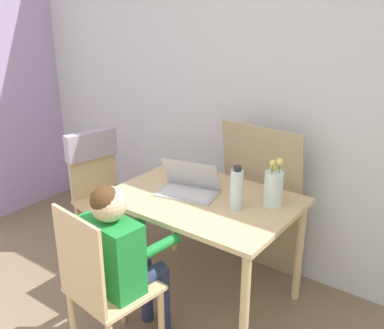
{
  "coord_description": "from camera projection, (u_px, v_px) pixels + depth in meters",
  "views": [
    {
      "loc": [
        1.29,
        -0.42,
        1.87
      ],
      "look_at": [
        -0.23,
        1.63,
        0.89
      ],
      "focal_mm": 42.0,
      "sensor_mm": 36.0,
      "label": 1
    }
  ],
  "objects": [
    {
      "name": "wall_back",
      "position": [
        274.0,
        95.0,
        2.92
      ],
      "size": [
        6.4,
        0.05,
        2.5
      ],
      "color": "silver",
      "rests_on": "ground_plane"
    },
    {
      "name": "dining_table",
      "position": [
        203.0,
        211.0,
        2.75
      ],
      "size": [
        1.1,
        0.78,
        0.71
      ],
      "color": "#D6B784",
      "rests_on": "ground_plane"
    },
    {
      "name": "chair_occupied",
      "position": [
        103.0,
        287.0,
        2.3
      ],
      "size": [
        0.45,
        0.45,
        0.91
      ],
      "rotation": [
        0.0,
        0.0,
        3.02
      ],
      "color": "#D6B784",
      "rests_on": "ground_plane"
    },
    {
      "name": "chair_spare",
      "position": [
        98.0,
        174.0,
        3.33
      ],
      "size": [
        0.51,
        0.49,
        0.92
      ],
      "rotation": [
        0.0,
        0.0,
        1.32
      ],
      "color": "#D6B784",
      "rests_on": "ground_plane"
    },
    {
      "name": "person_seated",
      "position": [
        120.0,
        250.0,
        2.32
      ],
      "size": [
        0.39,
        0.46,
        1.01
      ],
      "rotation": [
        0.0,
        0.0,
        3.02
      ],
      "color": "#1E8438",
      "rests_on": "ground_plane"
    },
    {
      "name": "laptop",
      "position": [
        189.0,
        185.0,
        2.76
      ],
      "size": [
        0.4,
        0.3,
        0.21
      ],
      "rotation": [
        0.0,
        0.0,
        0.22
      ],
      "color": "#B2B2B7",
      "rests_on": "dining_table"
    },
    {
      "name": "flower_vase",
      "position": [
        274.0,
        187.0,
        2.58
      ],
      "size": [
        0.11,
        0.11,
        0.29
      ],
      "color": "silver",
      "rests_on": "dining_table"
    },
    {
      "name": "water_bottle",
      "position": [
        237.0,
        189.0,
        2.54
      ],
      "size": [
        0.07,
        0.07,
        0.26
      ],
      "color": "silver",
      "rests_on": "dining_table"
    },
    {
      "name": "cardboard_panel",
      "position": [
        262.0,
        201.0,
        3.06
      ],
      "size": [
        0.57,
        0.17,
        1.09
      ],
      "color": "tan",
      "rests_on": "ground_plane"
    }
  ]
}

